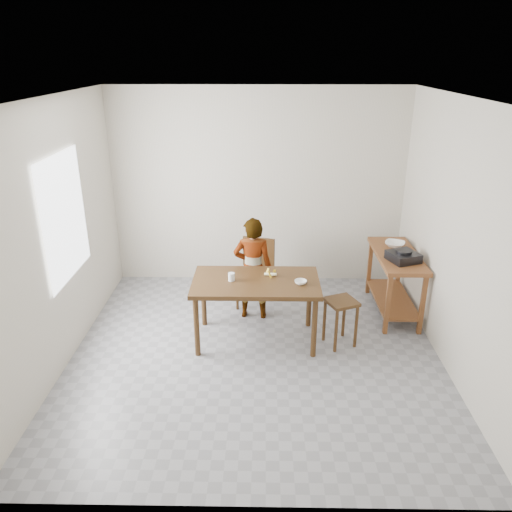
{
  "coord_description": "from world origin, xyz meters",
  "views": [
    {
      "loc": [
        0.08,
        -4.68,
        3.07
      ],
      "look_at": [
        0.0,
        0.4,
        1.0
      ],
      "focal_mm": 35.0,
      "sensor_mm": 36.0,
      "label": 1
    }
  ],
  "objects_px": {
    "dining_table": "(256,311)",
    "child": "(253,269)",
    "dining_chair": "(255,274)",
    "stool": "(340,322)",
    "prep_counter": "(394,283)"
  },
  "relations": [
    {
      "from": "dining_table",
      "to": "child",
      "type": "distance_m",
      "value": 0.62
    },
    {
      "from": "dining_chair",
      "to": "dining_table",
      "type": "bearing_deg",
      "value": -72.86
    },
    {
      "from": "dining_chair",
      "to": "stool",
      "type": "bearing_deg",
      "value": -28.34
    },
    {
      "from": "prep_counter",
      "to": "child",
      "type": "height_order",
      "value": "child"
    },
    {
      "from": "child",
      "to": "prep_counter",
      "type": "bearing_deg",
      "value": -172.7
    },
    {
      "from": "dining_table",
      "to": "prep_counter",
      "type": "relative_size",
      "value": 1.17
    },
    {
      "from": "dining_chair",
      "to": "child",
      "type": "bearing_deg",
      "value": -78.14
    },
    {
      "from": "prep_counter",
      "to": "dining_chair",
      "type": "bearing_deg",
      "value": 174.89
    },
    {
      "from": "prep_counter",
      "to": "stool",
      "type": "relative_size",
      "value": 2.19
    },
    {
      "from": "child",
      "to": "dining_chair",
      "type": "xyz_separation_m",
      "value": [
        0.02,
        0.3,
        -0.21
      ]
    },
    {
      "from": "prep_counter",
      "to": "child",
      "type": "distance_m",
      "value": 1.79
    },
    {
      "from": "dining_table",
      "to": "prep_counter",
      "type": "bearing_deg",
      "value": 22.15
    },
    {
      "from": "prep_counter",
      "to": "stool",
      "type": "height_order",
      "value": "prep_counter"
    },
    {
      "from": "child",
      "to": "dining_chair",
      "type": "bearing_deg",
      "value": -90.64
    },
    {
      "from": "dining_table",
      "to": "stool",
      "type": "xyz_separation_m",
      "value": [
        0.95,
        -0.07,
        -0.1
      ]
    }
  ]
}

